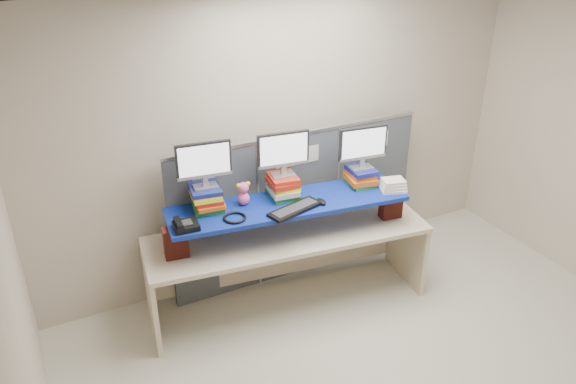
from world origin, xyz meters
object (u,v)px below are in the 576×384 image
monitor_left (204,162)px  monitor_center (283,151)px  desk (288,247)px  monitor_right (363,145)px  keyboard (295,209)px  desk_phone (185,225)px  blue_board (288,204)px

monitor_left → monitor_center: 0.69m
desk → monitor_center: 0.90m
desk → monitor_right: monitor_right is taller
monitor_left → keyboard: monitor_left is taller
keyboard → desk_phone: 0.93m
monitor_left → desk_phone: bearing=-131.5°
blue_board → monitor_left: monitor_left is taller
blue_board → monitor_right: bearing=8.9°
blue_board → monitor_right: (0.76, 0.02, 0.41)m
blue_board → desk: bearing=111.6°
monitor_right → desk: bearing=-171.1°
blue_board → keyboard: (-0.02, -0.16, 0.03)m
desk_phone → keyboard: bearing=-3.9°
monitor_right → keyboard: bearing=-159.6°
desk → blue_board: bearing=-68.4°
desk → desk_phone: desk_phone is taller
desk → desk_phone: bearing=-170.9°
desk → monitor_center: (0.02, 0.12, 0.90)m
desk → keyboard: (-0.02, -0.16, 0.48)m
desk → desk_phone: size_ratio=12.68×
blue_board → monitor_left: 0.83m
desk → desk_phone: 1.06m
desk_phone → monitor_center: bearing=13.0°
desk → monitor_center: monitor_center is taller
monitor_right → monitor_center: bearing=180.0°
monitor_left → blue_board: bearing=-9.8°
desk → monitor_right: 1.14m
desk → monitor_left: bearing=170.2°
monitor_left → keyboard: size_ratio=0.88×
monitor_left → monitor_right: bearing=-0.0°
monitor_left → keyboard: 0.86m
blue_board → monitor_left: (-0.67, 0.21, 0.45)m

